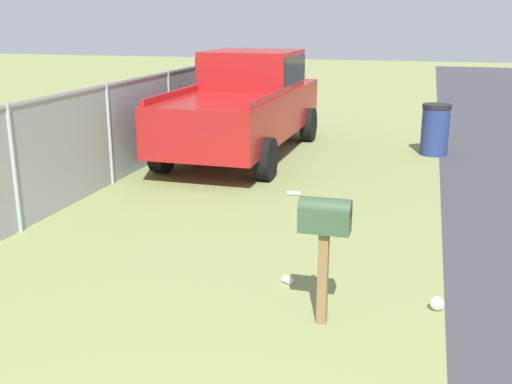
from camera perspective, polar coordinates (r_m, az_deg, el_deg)
name	(u,v)px	position (r m, az deg, el deg)	size (l,w,h in m)	color
mailbox	(325,225)	(5.50, 6.44, -3.09)	(0.22, 0.46, 1.22)	brown
pickup_truck	(246,100)	(12.70, -0.94, 8.57)	(5.59, 2.30, 2.09)	maroon
trash_bin	(435,130)	(13.15, 16.43, 5.63)	(0.59, 0.59, 1.05)	navy
fence_section	(142,119)	(11.69, -10.62, 6.74)	(17.73, 0.07, 1.71)	#9EA3A8
litter_bag_by_mailbox	(315,225)	(8.26, 5.51, -3.05)	(0.14, 0.14, 0.14)	silver
litter_cup_far_scatter	(288,280)	(6.63, 2.97, -8.22)	(0.08, 0.08, 0.10)	white
litter_bottle_midfield_a	(294,193)	(9.81, 3.59, -0.12)	(0.07, 0.07, 0.22)	#B2D8BF
litter_bag_near_hydrant	(437,303)	(6.30, 16.59, -9.97)	(0.14, 0.14, 0.14)	silver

